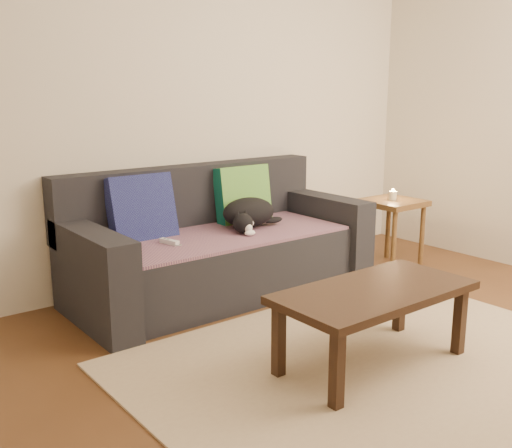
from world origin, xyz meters
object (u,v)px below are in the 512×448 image
sofa (218,249)px  wii_remote_b (245,229)px  coffee_table (374,298)px  cat (248,213)px  wii_remote_a (169,242)px  side_table (392,212)px

sofa → wii_remote_b: size_ratio=14.00×
coffee_table → cat: bearing=79.0°
cat → wii_remote_a: bearing=177.5°
cat → wii_remote_a: size_ratio=3.25×
sofa → wii_remote_b: 0.24m
sofa → coffee_table: (-0.03, -1.46, 0.06)m
side_table → sofa: bearing=167.1°
cat → side_table: 1.26m
wii_remote_b → side_table: 1.33m
side_table → coffee_table: (-1.49, -1.13, -0.08)m
wii_remote_a → coffee_table: wii_remote_a is taller
wii_remote_a → wii_remote_b: 0.59m
sofa → cat: sofa is taller
sofa → side_table: size_ratio=3.86×
cat → side_table: bearing=-21.5°
wii_remote_b → side_table: size_ratio=0.28×
cat → coffee_table: 1.46m
side_table → coffee_table: bearing=-143.0°
wii_remote_b → coffee_table: bearing=-177.5°
sofa → cat: bearing=-9.6°
wii_remote_b → coffee_table: size_ratio=0.14×
wii_remote_a → wii_remote_b: size_ratio=1.00×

